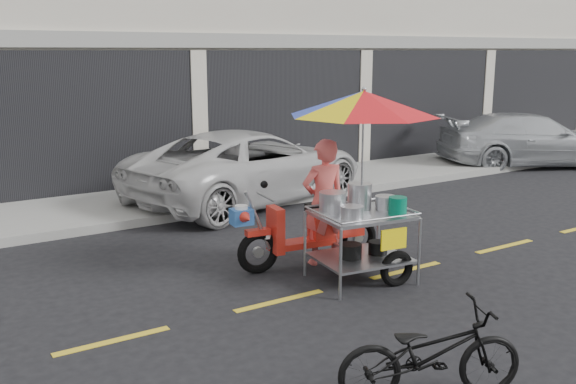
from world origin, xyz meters
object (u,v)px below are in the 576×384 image
near_bicycle (431,353)px  food_vendor_rig (347,157)px  white_pickup (249,166)px  silver_pickup (529,140)px

near_bicycle → food_vendor_rig: bearing=-1.4°
white_pickup → food_vendor_rig: food_vendor_rig is taller
white_pickup → near_bicycle: white_pickup is taller
white_pickup → food_vendor_rig: (-0.97, -4.32, 0.85)m
near_bicycle → food_vendor_rig: 3.40m
white_pickup → silver_pickup: size_ratio=1.09×
white_pickup → food_vendor_rig: size_ratio=2.04×
silver_pickup → near_bicycle: bearing=148.2°
near_bicycle → food_vendor_rig: size_ratio=0.64×
white_pickup → silver_pickup: 7.96m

